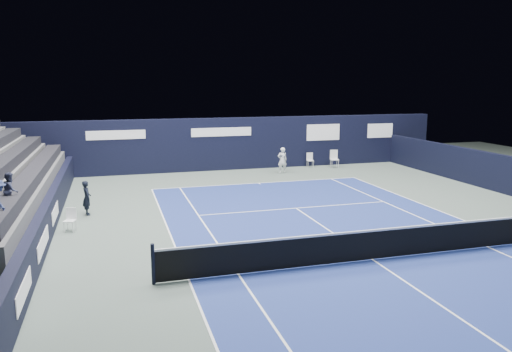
% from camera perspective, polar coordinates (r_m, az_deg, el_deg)
% --- Properties ---
extents(ground, '(48.00, 48.00, 0.00)m').
position_cam_1_polar(ground, '(17.07, 9.88, -7.20)').
color(ground, '#4A5850').
rests_on(ground, ground).
extents(court_surface, '(10.97, 23.77, 0.01)m').
position_cam_1_polar(court_surface, '(15.40, 13.19, -9.31)').
color(court_surface, navy).
rests_on(court_surface, ground).
extents(enclosure_wall_right, '(0.30, 22.00, 1.80)m').
position_cam_1_polar(enclosure_wall_right, '(26.04, 27.10, 0.01)').
color(enclosure_wall_right, black).
rests_on(enclosure_wall_right, ground).
extents(folding_chair_back_a, '(0.45, 0.44, 0.89)m').
position_cam_1_polar(folding_chair_back_a, '(31.10, 6.19, 1.96)').
color(folding_chair_back_a, silver).
rests_on(folding_chair_back_a, ground).
extents(folding_chair_back_b, '(0.55, 0.54, 1.08)m').
position_cam_1_polar(folding_chair_back_b, '(31.13, 8.92, 2.10)').
color(folding_chair_back_b, silver).
rests_on(folding_chair_back_b, ground).
extents(line_judge_chair, '(0.46, 0.45, 0.82)m').
position_cam_1_polar(line_judge_chair, '(18.87, -20.45, -4.51)').
color(line_judge_chair, white).
rests_on(line_judge_chair, ground).
extents(line_judge, '(0.42, 0.56, 1.38)m').
position_cam_1_polar(line_judge, '(20.84, -18.77, -2.38)').
color(line_judge, black).
rests_on(line_judge, ground).
extents(court_markings, '(11.03, 23.83, 0.00)m').
position_cam_1_polar(court_markings, '(15.40, 13.19, -9.29)').
color(court_markings, white).
rests_on(court_markings, court_surface).
extents(tennis_net, '(12.90, 0.10, 1.10)m').
position_cam_1_polar(tennis_net, '(15.24, 13.27, -7.52)').
color(tennis_net, black).
rests_on(tennis_net, ground).
extents(back_sponsor_wall, '(26.00, 0.63, 3.10)m').
position_cam_1_polar(back_sponsor_wall, '(30.16, -2.19, 3.75)').
color(back_sponsor_wall, black).
rests_on(back_sponsor_wall, ground).
extents(side_barrier_left, '(0.33, 22.00, 1.20)m').
position_cam_1_polar(side_barrier_left, '(19.21, -22.47, -3.99)').
color(side_barrier_left, black).
rests_on(side_barrier_left, ground).
extents(tennis_player, '(0.58, 0.81, 1.49)m').
position_cam_1_polar(tennis_player, '(28.86, 3.02, 1.82)').
color(tennis_player, white).
rests_on(tennis_player, ground).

